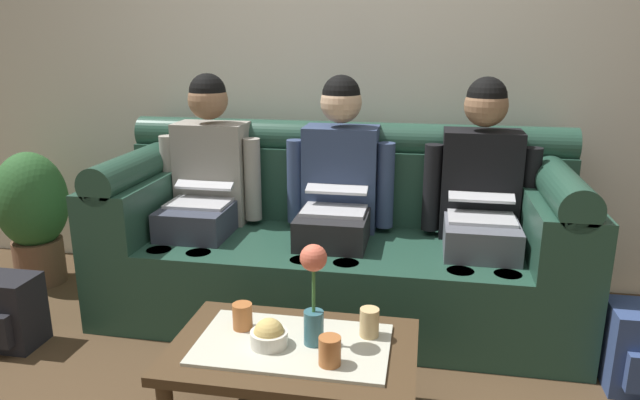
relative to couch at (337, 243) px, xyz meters
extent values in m
cube|color=silver|center=(0.00, 0.53, 1.08)|extent=(6.00, 0.12, 2.90)
cube|color=#234738|center=(0.00, -0.07, -0.16)|extent=(2.36, 0.88, 0.42)
cube|color=#234738|center=(0.00, 0.26, 0.25)|extent=(2.36, 0.22, 0.40)
cylinder|color=#234738|center=(0.00, 0.26, 0.51)|extent=(2.36, 0.18, 0.18)
cube|color=#234738|center=(-1.04, -0.07, 0.19)|extent=(0.28, 0.88, 0.28)
cylinder|color=#234738|center=(-1.04, -0.07, 0.38)|extent=(0.18, 0.88, 0.18)
cube|color=#234738|center=(1.04, -0.07, 0.19)|extent=(0.28, 0.88, 0.28)
cylinder|color=#234738|center=(1.04, -0.07, 0.38)|extent=(0.18, 0.88, 0.18)
cube|color=#383D4C|center=(-0.70, -0.13, 0.13)|extent=(0.34, 0.40, 0.15)
cylinder|color=#383D4C|center=(-0.80, -0.39, -0.16)|extent=(0.12, 0.12, 0.42)
cylinder|color=#383D4C|center=(-0.60, -0.39, -0.16)|extent=(0.12, 0.12, 0.42)
cube|color=gray|center=(-0.70, 0.11, 0.32)|extent=(0.38, 0.22, 0.54)
cylinder|color=gray|center=(-0.94, 0.07, 0.30)|extent=(0.09, 0.09, 0.44)
cylinder|color=gray|center=(-0.47, 0.07, 0.30)|extent=(0.09, 0.09, 0.44)
sphere|color=#936B4C|center=(-0.70, 0.09, 0.72)|extent=(0.21, 0.21, 0.21)
sphere|color=black|center=(-0.70, 0.09, 0.76)|extent=(0.19, 0.19, 0.19)
cube|color=silver|center=(-0.70, -0.11, 0.21)|extent=(0.31, 0.22, 0.02)
cube|color=silver|center=(-0.70, 0.04, 0.31)|extent=(0.31, 0.20, 0.10)
cube|color=black|center=(-0.70, 0.03, 0.31)|extent=(0.27, 0.17, 0.08)
cube|color=#232326|center=(0.00, -0.13, 0.13)|extent=(0.34, 0.40, 0.15)
cylinder|color=#232326|center=(-0.10, -0.39, -0.16)|extent=(0.12, 0.12, 0.42)
cylinder|color=#232326|center=(0.10, -0.39, -0.16)|extent=(0.12, 0.12, 0.42)
cube|color=navy|center=(0.00, 0.11, 0.32)|extent=(0.38, 0.22, 0.54)
cylinder|color=navy|center=(-0.23, 0.07, 0.30)|extent=(0.09, 0.09, 0.44)
cylinder|color=navy|center=(0.23, 0.07, 0.30)|extent=(0.09, 0.09, 0.44)
sphere|color=tan|center=(0.00, 0.09, 0.72)|extent=(0.21, 0.21, 0.21)
sphere|color=black|center=(0.00, 0.09, 0.76)|extent=(0.19, 0.19, 0.19)
cube|color=silver|center=(0.00, -0.11, 0.21)|extent=(0.31, 0.22, 0.02)
cube|color=silver|center=(0.00, 0.03, 0.32)|extent=(0.31, 0.20, 0.08)
cube|color=black|center=(0.00, 0.02, 0.31)|extent=(0.27, 0.18, 0.06)
cube|color=#595B66|center=(0.70, -0.13, 0.13)|extent=(0.34, 0.40, 0.15)
cylinder|color=#595B66|center=(0.60, -0.39, -0.16)|extent=(0.12, 0.12, 0.42)
cylinder|color=#595B66|center=(0.80, -0.39, -0.16)|extent=(0.12, 0.12, 0.42)
cube|color=black|center=(0.70, 0.11, 0.32)|extent=(0.38, 0.22, 0.54)
cylinder|color=black|center=(0.47, 0.07, 0.30)|extent=(0.09, 0.09, 0.44)
cylinder|color=black|center=(0.94, 0.07, 0.30)|extent=(0.09, 0.09, 0.44)
sphere|color=#936B4C|center=(0.70, 0.09, 0.72)|extent=(0.21, 0.21, 0.21)
sphere|color=black|center=(0.70, 0.09, 0.76)|extent=(0.19, 0.19, 0.19)
cube|color=silver|center=(0.70, -0.11, 0.21)|extent=(0.31, 0.22, 0.02)
cube|color=silver|center=(0.70, 0.04, 0.31)|extent=(0.31, 0.20, 0.09)
cube|color=black|center=(0.70, 0.03, 0.31)|extent=(0.27, 0.17, 0.07)
cube|color=#47331E|center=(0.00, -1.02, -0.04)|extent=(0.87, 0.57, 0.04)
cube|color=beige|center=(0.00, -1.02, -0.02)|extent=(0.68, 0.40, 0.01)
cylinder|color=#47331E|center=(-0.39, -0.78, -0.21)|extent=(0.06, 0.06, 0.31)
cylinder|color=#47331E|center=(0.39, -0.78, -0.21)|extent=(0.06, 0.06, 0.31)
cylinder|color=#336672|center=(0.07, -1.01, 0.05)|extent=(0.07, 0.07, 0.12)
cylinder|color=#3D7538|center=(0.07, -1.01, 0.20)|extent=(0.01, 0.01, 0.17)
sphere|color=#E0664C|center=(0.07, -1.01, 0.31)|extent=(0.09, 0.09, 0.09)
cylinder|color=silver|center=(-0.08, -1.05, 0.02)|extent=(0.13, 0.13, 0.05)
sphere|color=#D8B766|center=(-0.08, -1.05, 0.04)|extent=(0.11, 0.11, 0.11)
cylinder|color=#B26633|center=(0.15, -1.13, 0.04)|extent=(0.07, 0.07, 0.10)
cylinder|color=#DBB77A|center=(0.26, -0.92, 0.04)|extent=(0.07, 0.07, 0.11)
cylinder|color=#B26633|center=(-0.21, -0.95, 0.04)|extent=(0.07, 0.07, 0.10)
cube|color=black|center=(-1.45, -0.66, -0.20)|extent=(0.28, 0.20, 0.34)
cylinder|color=brown|center=(-1.78, 0.02, -0.24)|extent=(0.28, 0.28, 0.26)
ellipsoid|color=#2D602D|center=(-1.78, 0.02, 0.13)|extent=(0.40, 0.40, 0.56)
camera|label=1|loc=(0.43, -2.81, 1.04)|focal=32.60mm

